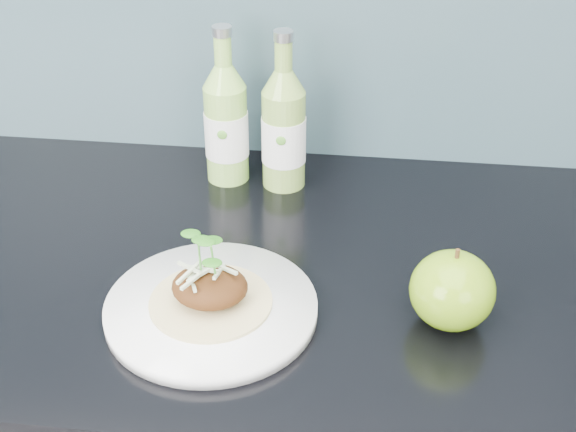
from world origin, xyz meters
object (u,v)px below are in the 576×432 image
cider_bottle_left (226,124)px  green_apple (452,290)px  dinner_plate (211,309)px  cider_bottle_right (284,129)px

cider_bottle_left → green_apple: bearing=-30.0°
green_apple → cider_bottle_left: (-0.30, 0.29, 0.04)m
dinner_plate → cider_bottle_left: size_ratio=1.36×
dinner_plate → cider_bottle_right: 0.31m
cider_bottle_right → cider_bottle_left: bearing=176.1°
green_apple → dinner_plate: bearing=-175.9°
dinner_plate → green_apple: 0.27m
green_apple → cider_bottle_right: size_ratio=0.46×
dinner_plate → cider_bottle_left: (-0.04, 0.31, 0.08)m
cider_bottle_left → cider_bottle_right: bearing=8.4°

